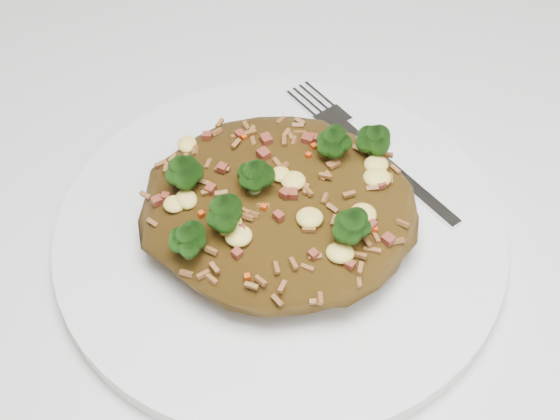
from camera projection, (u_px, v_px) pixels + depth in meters
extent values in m
cube|color=silver|center=(133.00, 229.00, 0.52)|extent=(1.20, 0.80, 0.04)
cylinder|color=white|center=(280.00, 233.00, 0.49)|extent=(0.28, 0.28, 0.01)
ellipsoid|color=brown|center=(280.00, 206.00, 0.47)|extent=(0.17, 0.15, 0.04)
ellipsoid|color=#123B08|center=(333.00, 142.00, 0.47)|extent=(0.02, 0.02, 0.02)
ellipsoid|color=#123B08|center=(352.00, 226.00, 0.43)|extent=(0.02, 0.02, 0.02)
ellipsoid|color=#123B08|center=(374.00, 140.00, 0.47)|extent=(0.02, 0.02, 0.02)
ellipsoid|color=#123B08|center=(182.00, 171.00, 0.45)|extent=(0.02, 0.02, 0.02)
ellipsoid|color=#123B08|center=(224.00, 212.00, 0.43)|extent=(0.02, 0.02, 0.02)
ellipsoid|color=#123B08|center=(254.00, 176.00, 0.44)|extent=(0.02, 0.02, 0.02)
ellipsoid|color=#123B08|center=(187.00, 240.00, 0.42)|extent=(0.02, 0.02, 0.02)
cube|color=silver|center=(419.00, 192.00, 0.50)|extent=(0.07, 0.08, 0.00)
cube|color=silver|center=(323.00, 110.00, 0.55)|extent=(0.04, 0.04, 0.00)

